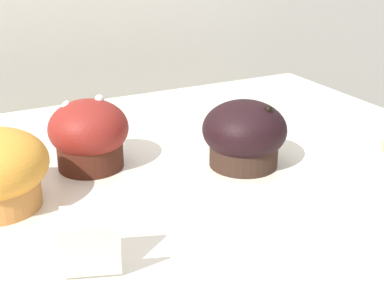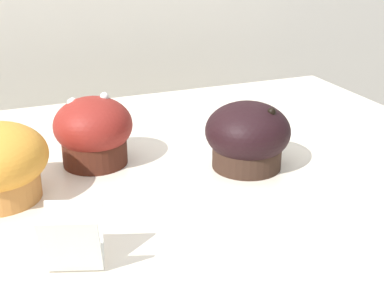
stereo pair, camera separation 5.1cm
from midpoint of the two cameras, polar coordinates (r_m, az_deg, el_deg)
The scene contains 4 objects.
wall_back at distance 1.21m, azimuth -14.44°, elevation 6.15°, with size 3.20×0.10×1.80m, color beige.
muffin_front_center at distance 0.67m, azimuth -8.06°, elevation 1.34°, with size 0.10×0.10×0.09m.
muffin_back_right at distance 0.66m, azimuth 8.13°, elevation 0.75°, with size 0.10×0.10×0.08m.
price_card at distance 0.47m, azimuth -9.58°, elevation -10.20°, with size 0.06×0.06×0.06m.
Camera 2 is at (-0.12, -0.57, 1.22)m, focal length 50.00 mm.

